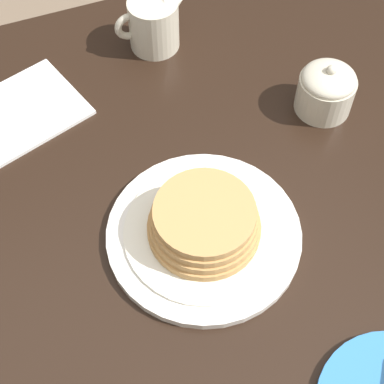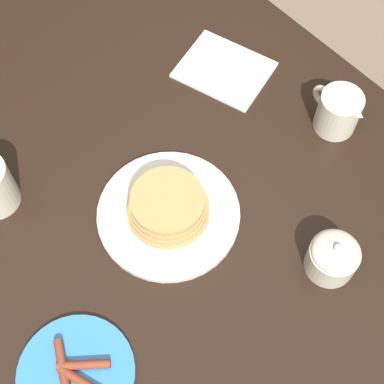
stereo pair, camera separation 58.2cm
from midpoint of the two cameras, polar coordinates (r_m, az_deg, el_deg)
dining_table at (r=0.94m, az=-10.61°, el=-17.76°), size 1.56×1.01×0.76m
pancake_plate at (r=0.83m, az=-15.16°, el=-15.70°), size 0.25×0.25×0.06m
creamer_pitcher at (r=1.00m, az=-16.56°, el=4.76°), size 0.12×0.08×0.09m
sugar_bowl at (r=0.89m, az=-2.03°, el=-2.12°), size 0.08×0.08×0.08m
napkin at (r=1.03m, az=-27.78°, el=-3.49°), size 0.21×0.19×0.01m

